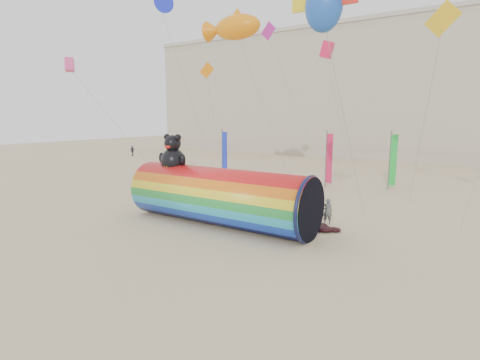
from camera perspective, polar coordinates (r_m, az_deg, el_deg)
The scene contains 7 objects.
ground at distance 23.61m, azimuth -3.04°, elevation -6.15°, with size 160.00×160.00×0.00m, color #CCB58C.
hotel_building at distance 69.19m, azimuth 12.05°, elevation 12.66°, with size 60.40×15.40×20.60m.
windsock_assembly at distance 22.37m, azimuth -3.14°, elevation -2.30°, with size 11.75×3.58×5.42m.
kite_handler at distance 23.15m, azimuth 13.17°, elevation -4.67°, with size 0.58×0.38×1.60m, color #53565A.
fabric_bundle at distance 22.19m, azimuth 11.71°, elevation -6.92°, with size 2.62×1.35×0.41m.
festival_banners at distance 35.60m, azimuth 10.73°, elevation 3.38°, with size 16.01×4.10×5.20m.
flying_kites at distance 29.32m, azimuth 6.02°, elevation 22.27°, with size 31.36×14.71×9.00m.
Camera 1 is at (13.55, -18.23, 6.42)m, focal length 28.00 mm.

